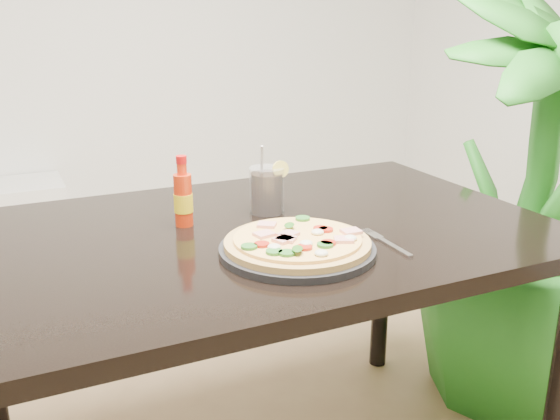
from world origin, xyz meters
name	(u,v)px	position (x,y,z in m)	size (l,w,h in m)	color
dining_table	(259,260)	(0.18, 0.37, 0.67)	(1.40, 0.90, 0.75)	black
plate	(297,250)	(0.19, 0.19, 0.76)	(0.34, 0.34, 0.02)	black
pizza	(298,242)	(0.19, 0.18, 0.78)	(0.31, 0.31, 0.03)	tan
hot_sauce_bottle	(183,198)	(0.02, 0.47, 0.82)	(0.05, 0.05, 0.17)	red
cola_cup	(267,191)	(0.25, 0.48, 0.81)	(0.10, 0.09, 0.18)	black
fork	(385,241)	(0.40, 0.16, 0.75)	(0.02, 0.19, 0.00)	silver
houseplant	(532,204)	(1.14, 0.43, 0.67)	(0.75, 0.75, 1.34)	#267F21
plant_pot	(512,360)	(1.14, 0.43, 0.11)	(0.28, 0.28, 0.22)	brown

